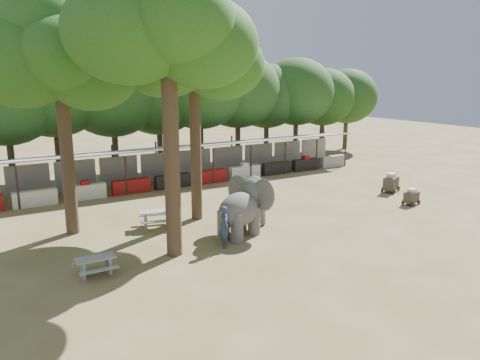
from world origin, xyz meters
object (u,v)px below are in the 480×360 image
yard_tree_back (189,48)px  handler (225,227)px  yard_tree_center (162,22)px  elephant (244,207)px  yard_tree_left (54,53)px  cart_back (391,183)px  cart_front (411,197)px  picnic_table_near (96,264)px  picnic_table_far (157,216)px

yard_tree_back → handler: bearing=-98.4°
yard_tree_center → elephant: 8.82m
yard_tree_back → handler: 8.90m
yard_tree_left → cart_back: (19.15, -2.52, -7.60)m
yard_tree_center → cart_front: bearing=-0.7°
picnic_table_near → cart_back: (19.35, 3.09, 0.14)m
yard_tree_center → picnic_table_far: size_ratio=6.08×
yard_tree_back → picnic_table_far: size_ratio=5.73×
elephant → picnic_table_near: size_ratio=2.49×
cart_front → yard_tree_back: bearing=153.4°
yard_tree_left → elephant: bearing=-33.3°
picnic_table_near → cart_front: cart_front is taller
yard_tree_left → handler: bearing=-46.1°
yard_tree_center → picnic_table_near: yard_tree_center is taller
yard_tree_center → elephant: yard_tree_center is taller
yard_tree_back → picnic_table_near: yard_tree_back is taller
handler → cart_back: bearing=-59.2°
picnic_table_near → yard_tree_back: bearing=37.2°
picnic_table_near → cart_back: cart_back is taller
elephant → picnic_table_far: bearing=111.9°
yard_tree_back → cart_front: size_ratio=11.08×
yard_tree_left → yard_tree_center: 5.92m
elephant → picnic_table_near: 7.25m
yard_tree_back → elephant: (0.92, -3.55, -7.22)m
elephant → handler: size_ratio=1.92×
elephant → yard_tree_center: bearing=163.6°
yard_tree_back → cart_front: bearing=-19.4°
picnic_table_far → cart_front: size_ratio=1.93×
yard_tree_center → picnic_table_far: yard_tree_center is taller
yard_tree_back → elephant: size_ratio=3.21×
yard_tree_left → yard_tree_back: yard_tree_back is taller
handler → yard_tree_center: bearing=95.3°
cart_back → elephant: bearing=165.9°
yard_tree_center → elephant: (3.92, 0.45, -7.89)m
yard_tree_center → picnic_table_near: bearing=-169.2°
elephant → picnic_table_far: (-3.08, 3.10, -0.78)m
yard_tree_back → handler: size_ratio=6.16×
picnic_table_far → cart_front: cart_front is taller
cart_front → cart_back: (1.32, 2.65, 0.14)m
yard_tree_left → yard_tree_center: size_ratio=0.92×
yard_tree_back → cart_back: size_ratio=7.71×
handler → picnic_table_far: size_ratio=0.93×
yard_tree_left → cart_front: (17.83, -5.17, -7.74)m
cart_back → cart_front: bearing=-140.0°
handler → cart_front: bearing=-69.8°
cart_front → handler: bearing=174.6°
yard_tree_left → cart_front: 20.11m
elephant → picnic_table_near: bearing=165.6°
picnic_table_far → elephant: bearing=-29.5°
yard_tree_center → handler: (2.33, -0.54, -8.29)m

